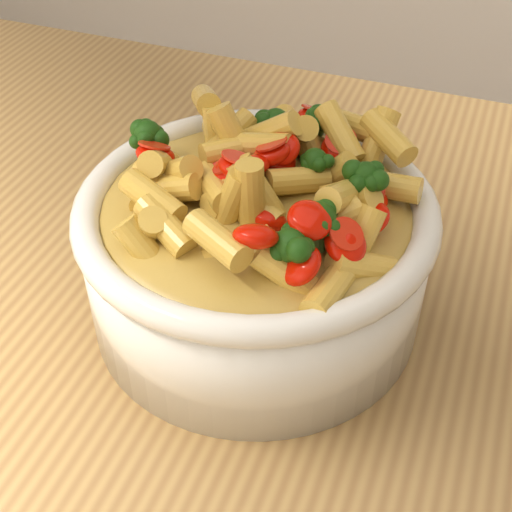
% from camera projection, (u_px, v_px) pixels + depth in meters
% --- Properties ---
extents(table, '(1.20, 0.80, 0.90)m').
position_uv_depth(table, '(197.00, 351.00, 0.68)').
color(table, '#A57F46').
rests_on(table, ground).
extents(serving_bowl, '(0.27, 0.27, 0.11)m').
position_uv_depth(serving_bowl, '(256.00, 255.00, 0.54)').
color(serving_bowl, white).
rests_on(serving_bowl, table).
extents(pasta_salad, '(0.21, 0.21, 0.05)m').
position_uv_depth(pasta_salad, '(256.00, 178.00, 0.50)').
color(pasta_salad, '#F9CA4E').
rests_on(pasta_salad, serving_bowl).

